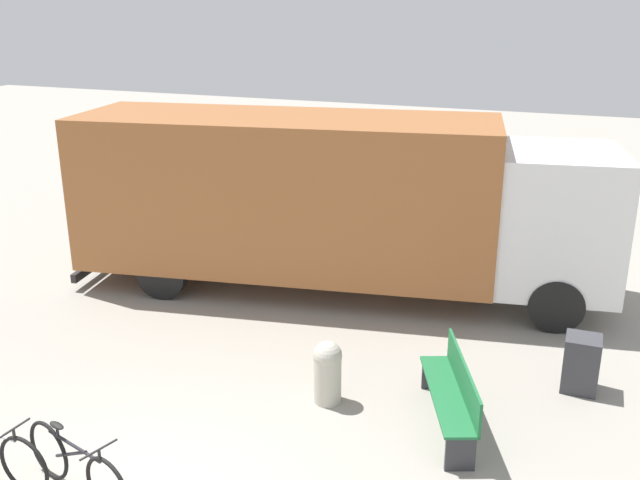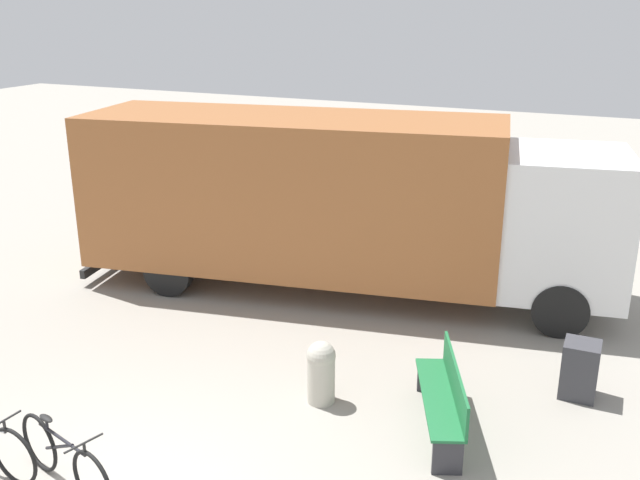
% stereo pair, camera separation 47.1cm
% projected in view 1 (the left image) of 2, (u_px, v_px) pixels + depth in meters
% --- Properties ---
extents(delivery_truck, '(9.58, 3.81, 3.11)m').
position_uv_depth(delivery_truck, '(332.00, 197.00, 12.50)').
color(delivery_truck, '#99592D').
rests_on(delivery_truck, ground).
extents(park_bench, '(1.07, 1.89, 0.87)m').
position_uv_depth(park_bench, '(454.00, 391.00, 8.69)').
color(park_bench, '#1E6638').
rests_on(park_bench, ground).
extents(bicycle_middle, '(1.67, 0.61, 0.78)m').
position_uv_depth(bicycle_middle, '(77.00, 466.00, 7.47)').
color(bicycle_middle, black).
rests_on(bicycle_middle, ground).
extents(bollard_near_bench, '(0.38, 0.38, 0.86)m').
position_uv_depth(bollard_near_bench, '(328.00, 370.00, 9.23)').
color(bollard_near_bench, '#B2AD9E').
rests_on(bollard_near_bench, ground).
extents(utility_box, '(0.46, 0.45, 0.77)m').
position_uv_depth(utility_box, '(581.00, 363.00, 9.54)').
color(utility_box, '#38383D').
rests_on(utility_box, ground).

